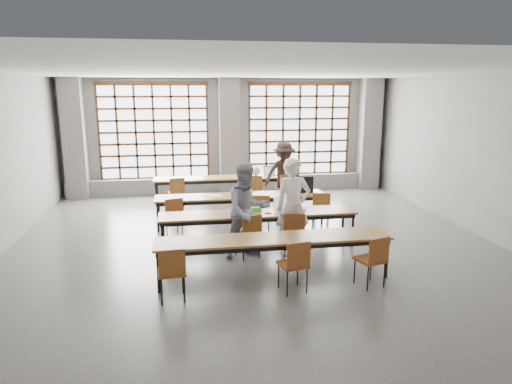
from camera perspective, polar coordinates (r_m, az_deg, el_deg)
floor at (r=9.34m, az=0.14°, el=-7.14°), size 11.00×11.00×0.00m
ceiling at (r=8.78m, az=0.15°, el=14.86°), size 11.00×11.00×0.00m
wall_back at (r=14.30m, az=-3.48°, el=7.04°), size 10.00×0.00×10.00m
wall_front at (r=3.76m, az=14.19°, el=-10.14°), size 10.00×0.00×10.00m
wall_right at (r=10.88m, az=27.16°, el=3.82°), size 0.00×11.00×11.00m
column_left at (r=14.29m, az=-21.73°, el=6.15°), size 0.60×0.55×3.50m
column_mid at (r=14.03m, az=-3.36°, el=6.93°), size 0.60×0.55×3.50m
column_right at (r=15.16m, az=13.93°, el=7.02°), size 0.60×0.55×3.50m
window_left at (r=14.16m, az=-12.62°, el=7.31°), size 3.32×0.12×3.00m
window_right at (r=14.61m, az=5.43°, el=7.72°), size 3.32×0.12×3.00m
sill_ledge at (r=14.34m, az=-3.32°, el=0.99°), size 9.80×0.35×0.50m
desk_row_a at (r=13.00m, az=-3.89°, el=1.61°), size 4.00×0.70×0.73m
desk_row_b at (r=10.78m, az=-1.93°, el=-0.72°), size 4.00×0.70×0.73m
desk_row_c at (r=9.29m, az=0.28°, el=-2.95°), size 4.00×0.70×0.73m
desk_row_d at (r=7.76m, az=2.24°, el=-6.16°), size 4.00×0.70×0.73m
chair_back_left at (r=12.36m, az=-9.97°, el=0.25°), size 0.53×0.53×0.88m
chair_back_mid at (r=12.52m, az=-0.05°, el=0.60°), size 0.51×0.52×0.88m
chair_back_right at (r=12.67m, az=3.67°, el=0.72°), size 0.48×0.49×0.88m
chair_mid_left at (r=10.13m, az=-10.36°, el=-2.57°), size 0.52×0.52×0.88m
chair_mid_centre at (r=10.27m, az=0.65°, el=-2.14°), size 0.50×0.50×0.88m
chair_mid_right at (r=10.59m, az=8.12°, el=-1.81°), size 0.51×0.51×0.88m
chair_front_left at (r=8.69m, az=-0.84°, el=-4.95°), size 0.53×0.53×0.88m
chair_front_right at (r=8.85m, az=4.74°, el=-4.66°), size 0.48×0.48×0.88m
chair_near_left at (r=7.08m, az=-10.46°, el=-9.40°), size 0.45×0.45×0.88m
chair_near_mid at (r=7.28m, az=4.91°, el=-8.60°), size 0.49×0.50×0.88m
chair_near_right at (r=7.69m, az=14.48°, el=-7.78°), size 0.52×0.53×0.88m
student_male at (r=8.86m, az=4.66°, el=-1.87°), size 0.72×0.50×1.90m
student_female at (r=8.70m, az=-1.12°, el=-2.32°), size 1.05×0.92×1.83m
student_back at (r=12.72m, az=3.51°, el=2.34°), size 1.22×0.81×1.75m
laptop_front at (r=9.46m, az=3.43°, el=-1.88°), size 0.39×0.34×0.26m
laptop_back at (r=13.27m, az=1.81°, el=2.42°), size 0.42×0.38×0.26m
mouse at (r=9.44m, az=6.00°, el=-2.22°), size 0.11×0.10×0.04m
green_box at (r=9.32m, az=-0.10°, el=-2.18°), size 0.26×0.13×0.09m
phone at (r=9.20m, az=1.49°, el=-2.63°), size 0.14×0.09×0.01m
paper_sheet_a at (r=10.76m, az=-5.14°, el=-0.43°), size 0.34×0.27×0.00m
paper_sheet_c at (r=10.78m, az=-1.41°, el=-0.35°), size 0.35×0.29×0.00m
backpack at (r=11.08m, az=6.26°, el=0.99°), size 0.32×0.20×0.40m
plastic_bag at (r=13.12m, az=-0.01°, el=2.67°), size 0.31×0.27×0.29m
red_pouch at (r=7.17m, az=-10.49°, el=-9.43°), size 0.21×0.11×0.06m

